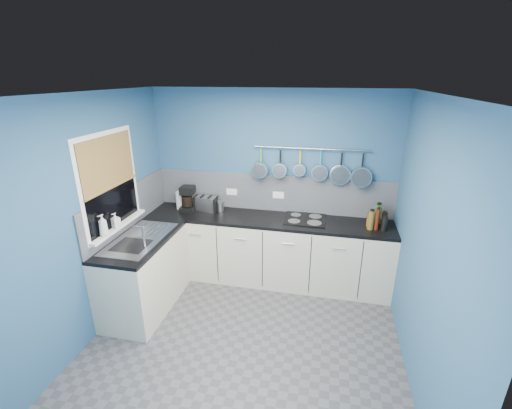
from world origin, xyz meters
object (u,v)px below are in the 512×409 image
at_px(toaster, 206,203).
at_px(hob, 305,219).
at_px(canister, 220,206).
at_px(soap_bottle_a, 103,225).
at_px(soap_bottle_b, 115,220).
at_px(paper_towel, 180,200).
at_px(coffee_maker, 187,199).

xyz_separation_m(toaster, hob, (1.35, -0.05, -0.09)).
relative_size(canister, hob, 0.26).
height_order(soap_bottle_a, toaster, soap_bottle_a).
bearing_deg(soap_bottle_b, hob, 27.01).
bearing_deg(paper_towel, canister, 3.75).
xyz_separation_m(soap_bottle_b, paper_towel, (0.29, 1.05, -0.11)).
height_order(soap_bottle_b, paper_towel, soap_bottle_b).
bearing_deg(toaster, hob, 8.38).
relative_size(soap_bottle_b, coffee_maker, 0.51).
bearing_deg(coffee_maker, soap_bottle_b, -115.70).
height_order(soap_bottle_a, canister, soap_bottle_a).
relative_size(paper_towel, canister, 1.79).
distance_m(coffee_maker, toaster, 0.26).
distance_m(soap_bottle_a, paper_towel, 1.31).
xyz_separation_m(soap_bottle_a, paper_towel, (0.29, 1.27, -0.15)).
relative_size(paper_towel, coffee_maker, 0.72).
bearing_deg(hob, toaster, 177.68).
relative_size(soap_bottle_a, coffee_maker, 0.71).
height_order(paper_towel, hob, paper_towel).
height_order(toaster, hob, toaster).
height_order(coffee_maker, canister, coffee_maker).
distance_m(soap_bottle_a, soap_bottle_b, 0.22).
xyz_separation_m(toaster, canister, (0.20, 0.01, -0.03)).
xyz_separation_m(soap_bottle_b, toaster, (0.66, 1.08, -0.14)).
bearing_deg(soap_bottle_a, hob, 31.67).
distance_m(toaster, canister, 0.20).
distance_m(canister, hob, 1.16).
relative_size(paper_towel, hob, 0.46).
bearing_deg(coffee_maker, canister, 6.96).
distance_m(coffee_maker, canister, 0.46).
relative_size(soap_bottle_a, canister, 1.76).
bearing_deg(paper_towel, hob, -0.83).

